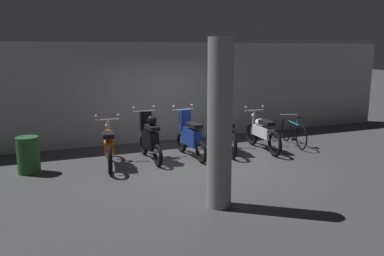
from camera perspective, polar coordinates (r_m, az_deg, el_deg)
ground_plane at (r=9.53m, az=0.88°, el=-4.97°), size 80.00×80.00×0.00m
back_wall at (r=11.71m, az=-4.19°, el=5.26°), size 16.00×0.30×2.88m
motorbike_slot_0 at (r=9.28m, az=-12.03°, el=-2.52°), size 0.58×1.94×1.15m
motorbike_slot_1 at (r=9.60m, az=-6.16°, el=-1.41°), size 0.59×1.68×1.29m
motorbike_slot_2 at (r=9.84m, az=-0.25°, el=-1.27°), size 0.59×1.68×1.29m
motorbike_slot_3 at (r=10.37m, az=4.84°, el=-0.86°), size 0.63×1.93×1.15m
motorbike_slot_4 at (r=10.69m, az=10.24°, el=-0.63°), size 0.59×1.95×1.15m
bicycle at (r=11.47m, az=14.55°, el=-0.67°), size 0.54×1.70×0.89m
support_pillar at (r=6.56m, az=4.07°, el=0.46°), size 0.42×0.42×2.88m
trash_bin at (r=9.32m, az=-22.75°, el=-3.65°), size 0.48×0.48×0.82m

